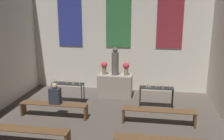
{
  "coord_description": "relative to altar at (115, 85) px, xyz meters",
  "views": [
    {
      "loc": [
        1.41,
        0.0,
        3.51
      ],
      "look_at": [
        0.0,
        8.86,
        1.3
      ],
      "focal_mm": 40.0,
      "sensor_mm": 36.0,
      "label": 1
    }
  ],
  "objects": [
    {
      "name": "pew_third_left",
      "position": [
        -1.71,
        -4.16,
        -0.1
      ],
      "size": [
        2.25,
        0.36,
        0.47
      ],
      "color": "brown",
      "rests_on": "ground_plane"
    },
    {
      "name": "candle_rack_right",
      "position": [
        1.64,
        -1.05,
        0.21
      ],
      "size": [
        1.21,
        0.39,
        0.97
      ],
      "color": "black",
      "rests_on": "ground_plane"
    },
    {
      "name": "wall_back",
      "position": [
        0.0,
        0.99,
        2.55
      ],
      "size": [
        7.82,
        0.16,
        5.95
      ],
      "color": "silver",
      "rests_on": "ground_plane"
    },
    {
      "name": "pew_back_right",
      "position": [
        1.71,
        -2.35,
        -0.1
      ],
      "size": [
        2.25,
        0.36,
        0.47
      ],
      "color": "brown",
      "rests_on": "ground_plane"
    },
    {
      "name": "person_seated",
      "position": [
        -1.64,
        -2.35,
        0.32
      ],
      "size": [
        0.36,
        0.24,
        0.71
      ],
      "color": "#282D38",
      "rests_on": "pew_back_left"
    },
    {
      "name": "flower_vase_left",
      "position": [
        -0.45,
        0.0,
        0.77
      ],
      "size": [
        0.26,
        0.26,
        0.53
      ],
      "color": "#937A5B",
      "rests_on": "altar"
    },
    {
      "name": "statue",
      "position": [
        0.0,
        0.0,
        0.97
      ],
      "size": [
        0.28,
        0.28,
        1.12
      ],
      "color": "#5B5651",
      "rests_on": "altar"
    },
    {
      "name": "altar",
      "position": [
        0.0,
        0.0,
        0.0
      ],
      "size": [
        1.37,
        0.68,
        0.91
      ],
      "color": "gray",
      "rests_on": "ground_plane"
    },
    {
      "name": "candle_rack_left",
      "position": [
        -1.65,
        -1.05,
        0.21
      ],
      "size": [
        1.21,
        0.39,
        0.98
      ],
      "color": "black",
      "rests_on": "ground_plane"
    },
    {
      "name": "flower_vase_right",
      "position": [
        0.45,
        0.0,
        0.77
      ],
      "size": [
        0.26,
        0.26,
        0.53
      ],
      "color": "#937A5B",
      "rests_on": "altar"
    },
    {
      "name": "pew_back_left",
      "position": [
        -1.71,
        -2.35,
        -0.1
      ],
      "size": [
        2.25,
        0.36,
        0.47
      ],
      "color": "brown",
      "rests_on": "ground_plane"
    }
  ]
}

